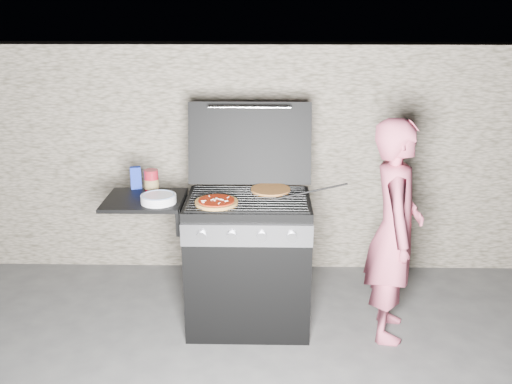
{
  "coord_description": "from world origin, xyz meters",
  "views": [
    {
      "loc": [
        0.12,
        -3.44,
        2.11
      ],
      "look_at": [
        0.05,
        0.0,
        0.95
      ],
      "focal_mm": 40.0,
      "sensor_mm": 36.0,
      "label": 1
    }
  ],
  "objects_px": {
    "pizza_topped": "(216,202)",
    "gas_grill": "(211,262)",
    "sauce_jar": "(151,180)",
    "person": "(394,231)"
  },
  "relations": [
    {
      "from": "gas_grill",
      "to": "person",
      "type": "height_order",
      "value": "person"
    },
    {
      "from": "pizza_topped",
      "to": "sauce_jar",
      "type": "height_order",
      "value": "sauce_jar"
    },
    {
      "from": "pizza_topped",
      "to": "gas_grill",
      "type": "bearing_deg",
      "value": 115.33
    },
    {
      "from": "sauce_jar",
      "to": "person",
      "type": "height_order",
      "value": "person"
    },
    {
      "from": "gas_grill",
      "to": "sauce_jar",
      "type": "bearing_deg",
      "value": 159.37
    },
    {
      "from": "gas_grill",
      "to": "person",
      "type": "distance_m",
      "value": 1.21
    },
    {
      "from": "gas_grill",
      "to": "sauce_jar",
      "type": "relative_size",
      "value": 9.17
    },
    {
      "from": "pizza_topped",
      "to": "person",
      "type": "height_order",
      "value": "person"
    },
    {
      "from": "gas_grill",
      "to": "sauce_jar",
      "type": "xyz_separation_m",
      "value": [
        -0.4,
        0.15,
        0.52
      ]
    },
    {
      "from": "sauce_jar",
      "to": "person",
      "type": "xyz_separation_m",
      "value": [
        1.58,
        -0.24,
        -0.25
      ]
    }
  ]
}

